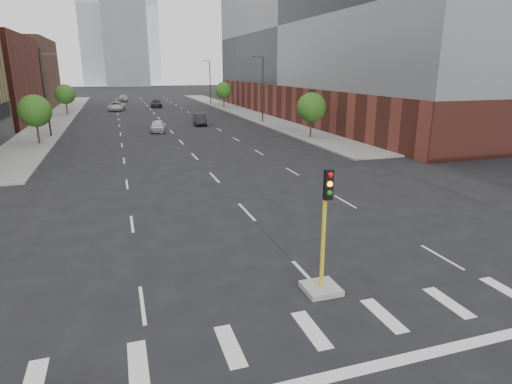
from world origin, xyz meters
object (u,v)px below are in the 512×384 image
car_mid_right (200,119)px  car_distant (123,98)px  car_deep_right (156,104)px  car_near_left (158,126)px  car_far_left (117,106)px  median_traffic_signal (322,266)px

car_mid_right → car_distant: (-9.01, 48.68, 0.06)m
car_mid_right → car_deep_right: bearing=102.3°
car_distant → car_near_left: bearing=-82.4°
car_far_left → car_deep_right: size_ratio=1.12×
car_mid_right → car_far_left: car_far_left is taller
car_far_left → car_deep_right: bearing=38.7°
car_far_left → car_deep_right: (7.57, 4.71, -0.05)m
car_deep_right → car_distant: bearing=110.2°
car_mid_right → car_far_left: (-10.68, 25.34, 0.02)m
car_mid_right → car_far_left: bearing=119.3°
car_near_left → car_mid_right: size_ratio=0.92×
car_far_left → car_mid_right: bearing=-60.4°
car_deep_right → car_distant: (-5.90, 18.63, 0.09)m
car_near_left → car_far_left: 30.75m
median_traffic_signal → car_near_left: median_traffic_signal is taller
car_near_left → car_far_left: size_ratio=0.75×
car_mid_right → car_far_left: 27.50m
car_mid_right → car_far_left: size_ratio=0.82×
car_near_left → car_deep_right: car_deep_right is taller
median_traffic_signal → car_deep_right: 76.65m
car_near_left → car_mid_right: (6.19, 5.08, 0.04)m
car_near_left → median_traffic_signal: bearing=-81.3°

